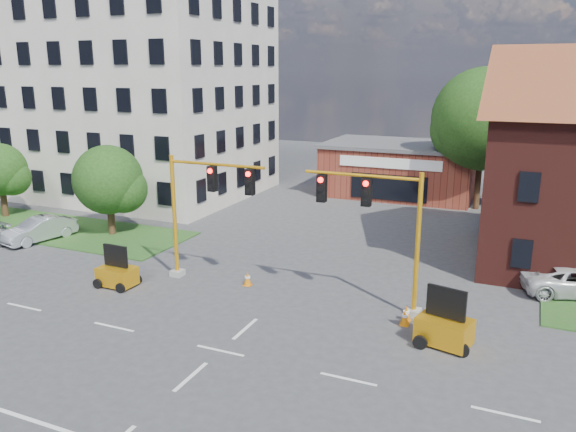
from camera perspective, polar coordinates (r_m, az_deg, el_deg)
The scene contains 17 objects.
ground at distance 21.72m, azimuth -6.89°, elevation -13.43°, with size 120.00×120.00×0.00m, color #3F3F41.
grass_verge_nw at distance 41.18m, azimuth -24.19°, elevation -0.93°, with size 22.00×6.00×0.08m, color #294F1D.
lane_markings at distance 19.55m, azimuth -11.52°, elevation -17.06°, with size 60.00×36.00×0.01m, color white, non-canonical shape.
office_block at distance 48.62m, azimuth -14.91°, elevation 14.32°, with size 18.40×15.40×20.60m.
brick_shop at distance 48.12m, azimuth 11.35°, elevation 4.77°, with size 12.40×8.40×4.30m.
tree_large at distance 43.76m, azimuth 19.72°, elevation 8.87°, with size 7.85×7.48×10.44m.
tree_nw_front at distance 36.56m, azimuth -17.45°, elevation 3.28°, with size 4.52×4.31×5.71m.
tree_nw_rear at distance 44.07m, azimuth -26.98°, elevation 4.02°, with size 3.86×3.68×5.26m.
signal_mast_west at distance 27.30m, azimuth -8.71°, elevation 1.21°, with size 5.30×0.60×6.20m.
signal_mast_east at distance 23.93m, azimuth 9.27°, elevation -0.72°, with size 5.30×0.60×6.20m.
trailer_west at distance 28.44m, azimuth -16.97°, elevation -5.67°, with size 1.77×1.19×1.99m.
trailer_east at distance 22.47m, azimuth 15.60°, elevation -10.91°, with size 2.20×1.72×2.22m.
cone_a at distance 29.56m, azimuth -15.51°, elevation -5.36°, with size 0.40×0.40×0.70m.
cone_b at distance 27.49m, azimuth -4.13°, elevation -6.38°, with size 0.40×0.40×0.70m.
cone_c at distance 24.22m, azimuth 11.93°, elevation -9.67°, with size 0.40×0.40×0.70m.
cone_d at distance 23.85m, azimuth 11.77°, elevation -10.06°, with size 0.40×0.40×0.70m.
sedan_silver_front at distance 37.48m, azimuth -23.94°, elevation -1.26°, with size 1.54×4.42×1.46m, color #B8BCC0.
Camera 1 is at (9.92, -16.42, 10.18)m, focal length 35.00 mm.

